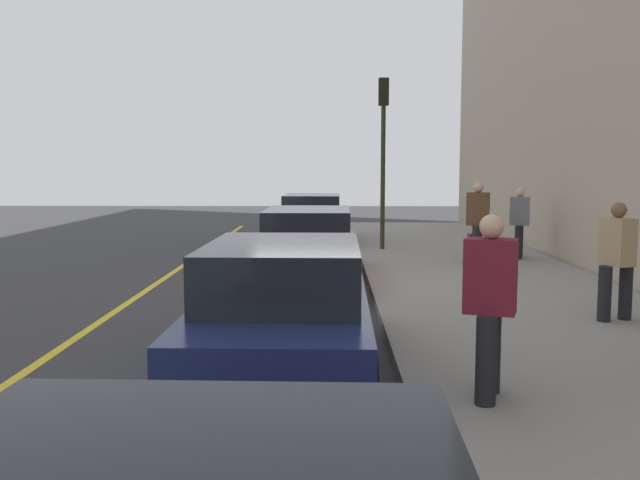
{
  "coord_description": "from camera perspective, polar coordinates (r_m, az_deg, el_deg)",
  "views": [
    {
      "loc": [
        -13.23,
        -0.26,
        2.32
      ],
      "look_at": [
        -1.17,
        -0.08,
        1.05
      ],
      "focal_mm": 39.14,
      "sensor_mm": 36.0,
      "label": 1
    }
  ],
  "objects": [
    {
      "name": "pedestrian_grey_coat",
      "position": [
        17.22,
        15.99,
        1.53
      ],
      "size": [
        0.54,
        0.52,
        1.68
      ],
      "color": "black",
      "rests_on": "sidewalk"
    },
    {
      "name": "sidewalk",
      "position": [
        13.76,
        13.62,
        -3.55
      ],
      "size": [
        28.0,
        4.6,
        0.15
      ],
      "primitive_type": "cube",
      "color": "gray",
      "rests_on": "ground"
    },
    {
      "name": "parked_car_red",
      "position": [
        13.68,
        -0.97,
        -0.55
      ],
      "size": [
        4.74,
        1.94,
        1.51
      ],
      "color": "black",
      "rests_on": "ground"
    },
    {
      "name": "parked_car_silver",
      "position": [
        20.6,
        -0.62,
        1.66
      ],
      "size": [
        4.65,
        1.97,
        1.51
      ],
      "color": "black",
      "rests_on": "ground"
    },
    {
      "name": "rolling_suitcase",
      "position": [
        16.57,
        12.41,
        -0.57
      ],
      "size": [
        0.34,
        0.22,
        0.98
      ],
      "color": "#471E19",
      "rests_on": "sidewalk"
    },
    {
      "name": "pedestrian_brown_coat",
      "position": [
        16.04,
        12.77,
        1.6
      ],
      "size": [
        0.59,
        0.56,
        1.84
      ],
      "color": "black",
      "rests_on": "sidewalk"
    },
    {
      "name": "pedestrian_tan_coat",
      "position": [
        10.66,
        23.09,
        -1.35
      ],
      "size": [
        0.52,
        0.53,
        1.68
      ],
      "color": "black",
      "rests_on": "sidewalk"
    },
    {
      "name": "lane_stripe_centre",
      "position": [
        13.87,
        -13.65,
        -3.78
      ],
      "size": [
        28.0,
        0.14,
        0.01
      ],
      "primitive_type": "cube",
      "color": "gold",
      "rests_on": "ground"
    },
    {
      "name": "traffic_light_pole",
      "position": [
        18.54,
        5.19,
        8.58
      ],
      "size": [
        0.35,
        0.26,
        4.46
      ],
      "color": "#2D2D19",
      "rests_on": "sidewalk"
    },
    {
      "name": "ground_plane",
      "position": [
        13.44,
        -0.28,
        -3.94
      ],
      "size": [
        56.0,
        56.0,
        0.0
      ],
      "primitive_type": "plane",
      "color": "#333335"
    },
    {
      "name": "parked_car_navy",
      "position": [
        7.7,
        -2.91,
        -5.71
      ],
      "size": [
        4.63,
        1.95,
        1.51
      ],
      "color": "black",
      "rests_on": "ground"
    },
    {
      "name": "pedestrian_burgundy_coat",
      "position": [
        6.69,
        13.71,
        -4.89
      ],
      "size": [
        0.55,
        0.54,
        1.74
      ],
      "color": "black",
      "rests_on": "sidewalk"
    }
  ]
}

